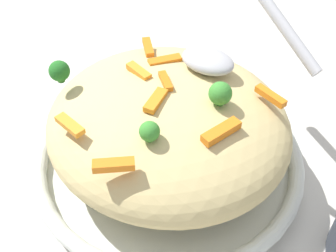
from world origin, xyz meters
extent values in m
plane|color=beige|center=(0.00, 0.00, 0.00)|extent=(2.40, 2.40, 0.00)
cylinder|color=silver|center=(0.00, 0.00, 0.01)|extent=(0.27, 0.27, 0.02)
torus|color=silver|center=(0.00, 0.00, 0.03)|extent=(0.30, 0.30, 0.02)
torus|color=black|center=(0.00, 0.00, 0.03)|extent=(0.29, 0.29, 0.00)
ellipsoid|color=#D1BA7A|center=(0.00, 0.00, 0.08)|extent=(0.25, 0.24, 0.09)
cube|color=orange|center=(0.07, -0.02, 0.12)|extent=(0.02, 0.04, 0.01)
cube|color=orange|center=(0.00, -0.02, 0.12)|extent=(0.02, 0.03, 0.01)
cube|color=orange|center=(-0.01, 0.01, 0.12)|extent=(0.03, 0.02, 0.01)
cube|color=orange|center=(-0.05, -0.08, 0.12)|extent=(0.03, 0.02, 0.01)
cube|color=orange|center=(-0.04, 0.01, 0.12)|extent=(0.03, 0.02, 0.01)
cube|color=orange|center=(0.08, 0.05, 0.12)|extent=(0.03, 0.02, 0.01)
cube|color=orange|center=(0.01, -0.10, 0.12)|extent=(0.03, 0.03, 0.01)
cube|color=orange|center=(-0.06, 0.05, 0.12)|extent=(0.03, 0.03, 0.01)
cube|color=orange|center=(-0.03, 0.04, 0.12)|extent=(0.03, 0.03, 0.01)
cylinder|color=#377928|center=(0.02, -0.06, 0.12)|extent=(0.01, 0.01, 0.01)
sphere|color=#3D8E33|center=(0.02, -0.06, 0.12)|extent=(0.02, 0.02, 0.02)
cylinder|color=#377928|center=(0.05, 0.01, 0.12)|extent=(0.01, 0.01, 0.01)
sphere|color=#3D8E33|center=(0.05, 0.01, 0.13)|extent=(0.02, 0.02, 0.02)
cylinder|color=#205B1C|center=(-0.10, -0.04, 0.12)|extent=(0.01, 0.01, 0.01)
sphere|color=#236B23|center=(-0.10, -0.04, 0.13)|extent=(0.02, 0.02, 0.02)
ellipsoid|color=#B7B7BC|center=(0.01, 0.05, 0.13)|extent=(0.06, 0.04, 0.02)
cylinder|color=#B7B7BC|center=(0.04, 0.12, 0.16)|extent=(0.15, 0.07, 0.08)
camera|label=1|loc=(0.17, -0.26, 0.38)|focal=46.18mm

